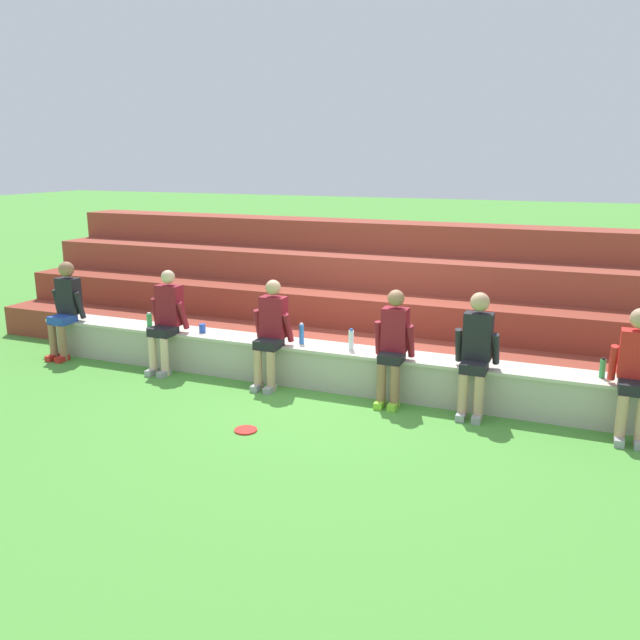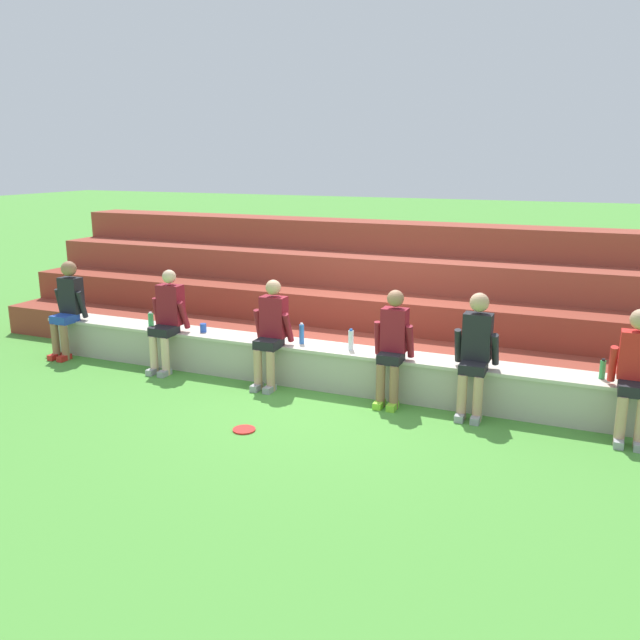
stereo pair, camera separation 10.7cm
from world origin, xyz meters
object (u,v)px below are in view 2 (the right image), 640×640
Objects in this scene: person_far_left at (68,305)px; person_right_of_center at (392,344)px; water_bottle_near_left at (603,369)px; water_bottle_near_right at (351,340)px; water_bottle_mid_right at (302,334)px; person_left_of_center at (167,318)px; plastic_cup_left_end at (203,328)px; person_far_right at (475,351)px; water_bottle_center_gap at (151,319)px; person_rightmost_edge at (635,371)px; person_center at (271,331)px; frisbee at (244,430)px.

person_far_left reaches higher than person_right_of_center.
water_bottle_near_right is at bearing -179.19° from water_bottle_near_left.
person_right_of_center reaches higher than water_bottle_near_right.
water_bottle_mid_right is 0.70m from water_bottle_near_right.
plastic_cup_left_end is at bearing 27.06° from person_left_of_center.
water_bottle_near_left is (2.96, 0.04, -0.02)m from water_bottle_near_right.
person_far_right is at bearing -5.75° from water_bottle_mid_right.
person_far_left is at bearing -174.11° from plastic_cup_left_end.
water_bottle_near_right is at bearing -0.34° from water_bottle_center_gap.
person_rightmost_edge is 5.05× the size of water_bottle_near_right.
water_bottle_center_gap is 2.41m from water_bottle_mid_right.
person_left_of_center reaches higher than water_bottle_center_gap.
person_center is 11.58× the size of plastic_cup_left_end.
person_far_right is 4.72m from water_bottle_center_gap.
person_center is at bearing -179.49° from person_far_right.
water_bottle_center_gap is at bearing 177.69° from person_rightmost_edge.
person_center reaches higher than plastic_cup_left_end.
person_center is at bearing 105.40° from frisbee.
person_right_of_center reaches higher than frisbee.
person_center is at bearing -179.99° from person_right_of_center.
water_bottle_near_right is (3.11, -0.02, 0.04)m from water_bottle_center_gap.
person_left_of_center is 5.92m from person_rightmost_edge.
water_bottle_mid_right reaches higher than water_bottle_center_gap.
water_bottle_near_left is (5.61, 0.24, -0.11)m from person_left_of_center.
person_far_left reaches higher than water_bottle_near_left.
person_far_left is 1.02× the size of person_center.
person_far_right is (2.62, 0.02, 0.03)m from person_center.
person_left_of_center is 1.01× the size of person_rightmost_edge.
person_far_left is 11.82× the size of plastic_cup_left_end.
water_bottle_near_right is (4.44, 0.21, -0.10)m from person_far_left.
person_far_right reaches higher than water_bottle_near_left.
person_right_of_center is 1.34m from water_bottle_mid_right.
water_bottle_center_gap is 0.89m from plastic_cup_left_end.
person_far_left is 5.06m from person_right_of_center.
person_left_of_center is 4.25m from person_far_right.
person_right_of_center is (3.27, -0.03, -0.01)m from person_left_of_center.
person_far_right is (4.25, -0.00, 0.02)m from person_left_of_center.
person_far_left is 1.36m from water_bottle_center_gap.
frisbee is (-1.24, -1.45, -0.74)m from person_right_of_center.
person_far_left is at bearing 179.67° from person_center.
person_right_of_center is 2.04m from frisbee.
water_bottle_center_gap is 0.74× the size of water_bottle_near_right.
water_bottle_center_gap is at bearing 173.25° from person_center.
person_far_left is 5.15× the size of water_bottle_near_right.
frisbee is (2.49, -1.70, -0.63)m from water_bottle_center_gap.
person_left_of_center is at bearing 179.66° from person_rightmost_edge.
water_bottle_mid_right is 1.11× the size of frisbee.
person_far_left is 3.75m from water_bottle_mid_right.
person_rightmost_edge is at bearing -0.22° from person_far_left.
person_right_of_center is 5.03× the size of water_bottle_near_right.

